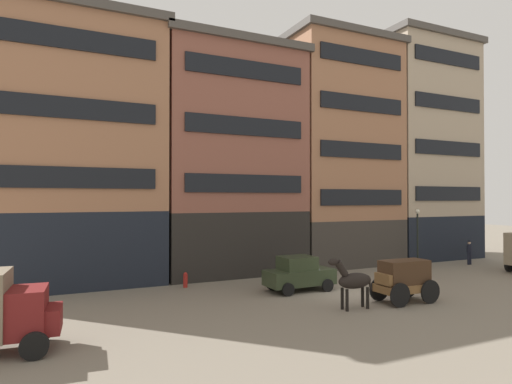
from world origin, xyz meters
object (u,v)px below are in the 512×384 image
cargo_wagon (404,278)px  streetlamp_curbside (418,230)px  draft_horse (353,280)px  pedestrian_officer (469,251)px  sedan_dark (299,274)px  fire_hydrant_curbside (185,280)px

cargo_wagon → streetlamp_curbside: bearing=41.1°
draft_horse → pedestrian_officer: draft_horse is taller
draft_horse → streetlamp_curbside: streetlamp_curbside is taller
streetlamp_curbside → sedan_dark: bearing=-164.6°
draft_horse → streetlamp_curbside: size_ratio=0.57×
draft_horse → sedan_dark: bearing=92.3°
sedan_dark → fire_hydrant_curbside: sedan_dark is taller
cargo_wagon → streetlamp_curbside: size_ratio=0.71×
sedan_dark → draft_horse: bearing=-87.7°
cargo_wagon → sedan_dark: size_ratio=0.79×
pedestrian_officer → streetlamp_curbside: bearing=169.8°
pedestrian_officer → fire_hydrant_curbside: bearing=177.3°
cargo_wagon → draft_horse: bearing=180.0°
cargo_wagon → fire_hydrant_curbside: size_ratio=3.54×
sedan_dark → pedestrian_officer: 16.32m
draft_horse → fire_hydrant_curbside: bearing=124.5°
cargo_wagon → draft_horse: 2.95m
cargo_wagon → sedan_dark: 5.34m
streetlamp_curbside → fire_hydrant_curbside: (-16.97, 0.21, -2.24)m
streetlamp_curbside → cargo_wagon: bearing=-138.9°
cargo_wagon → pedestrian_officer: bearing=27.5°
streetlamp_curbside → fire_hydrant_curbside: 17.12m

